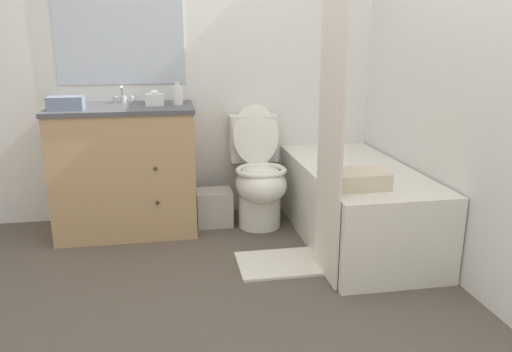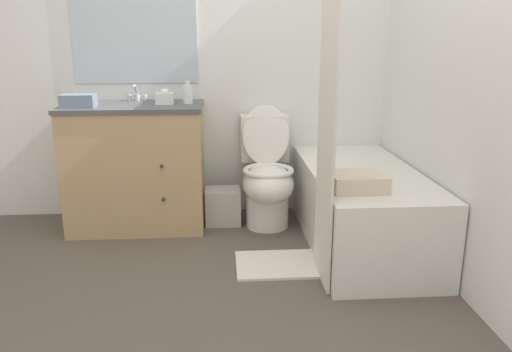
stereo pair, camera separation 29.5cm
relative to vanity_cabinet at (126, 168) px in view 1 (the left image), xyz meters
name	(u,v)px [view 1 (the left image)]	position (x,y,z in m)	size (l,w,h in m)	color
ground_plane	(260,324)	(0.69, -1.37, -0.45)	(14.00, 14.00, 0.00)	brown
wall_back	(217,47)	(0.68, 0.30, 0.80)	(8.00, 0.06, 2.50)	silver
wall_right	(427,49)	(1.87, -0.55, 0.80)	(0.05, 2.64, 2.50)	silver
vanity_cabinet	(126,168)	(0.00, 0.00, 0.00)	(0.95, 0.58, 0.88)	tan
sink_faucet	(123,97)	(0.00, 0.20, 0.46)	(0.14, 0.12, 0.12)	silver
toilet	(259,177)	(0.92, -0.06, -0.09)	(0.36, 0.64, 0.85)	silver
bathtub	(355,203)	(1.50, -0.45, -0.19)	(0.68, 1.46, 0.50)	silver
shower_curtain	(332,107)	(1.15, -0.94, 0.52)	(0.02, 0.38, 1.93)	silver
wastebasket	(214,207)	(0.60, -0.01, -0.32)	(0.25, 0.22, 0.26)	#B7B2A8
tissue_box	(155,99)	(0.22, 0.00, 0.47)	(0.12, 0.11, 0.10)	white
soap_dispenser	(178,94)	(0.38, 0.01, 0.50)	(0.07, 0.07, 0.16)	white
hand_towel_folded	(66,103)	(-0.33, -0.13, 0.47)	(0.22, 0.14, 0.08)	slate
bath_towel_folded	(359,179)	(1.35, -0.87, 0.10)	(0.30, 0.24, 0.09)	beige
bath_mat	(284,263)	(0.95, -0.75, -0.44)	(0.56, 0.38, 0.02)	silver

